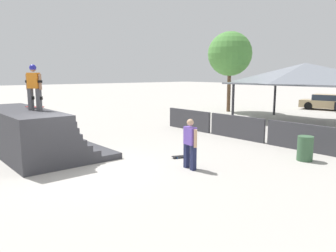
{
  "coord_description": "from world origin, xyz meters",
  "views": [
    {
      "loc": [
        9.39,
        -4.3,
        2.95
      ],
      "look_at": [
        -0.29,
        3.86,
        0.92
      ],
      "focal_mm": 35.0,
      "sensor_mm": 36.0,
      "label": 1
    }
  ],
  "objects_px": {
    "skater_on_deck": "(34,84)",
    "skateboard_on_ground": "(184,156)",
    "tree_beside_pavilion": "(230,54)",
    "bystander_walking": "(190,141)",
    "parked_car_tan": "(327,103)",
    "trash_bin": "(305,148)",
    "skateboard_on_deck": "(35,107)"
  },
  "relations": [
    {
      "from": "tree_beside_pavilion",
      "to": "trash_bin",
      "type": "relative_size",
      "value": 7.21
    },
    {
      "from": "trash_bin",
      "to": "parked_car_tan",
      "type": "relative_size",
      "value": 0.2
    },
    {
      "from": "tree_beside_pavilion",
      "to": "bystander_walking",
      "type": "bearing_deg",
      "value": -54.62
    },
    {
      "from": "skateboard_on_deck",
      "to": "bystander_walking",
      "type": "distance_m",
      "value": 6.07
    },
    {
      "from": "skateboard_on_ground",
      "to": "trash_bin",
      "type": "bearing_deg",
      "value": -25.52
    },
    {
      "from": "skateboard_on_ground",
      "to": "skateboard_on_deck",
      "type": "bearing_deg",
      "value": 152.16
    },
    {
      "from": "skateboard_on_deck",
      "to": "skateboard_on_ground",
      "type": "bearing_deg",
      "value": 20.11
    },
    {
      "from": "skater_on_deck",
      "to": "tree_beside_pavilion",
      "type": "height_order",
      "value": "tree_beside_pavilion"
    },
    {
      "from": "skater_on_deck",
      "to": "skateboard_on_ground",
      "type": "bearing_deg",
      "value": 14.14
    },
    {
      "from": "trash_bin",
      "to": "parked_car_tan",
      "type": "bearing_deg",
      "value": 112.21
    },
    {
      "from": "bystander_walking",
      "to": "skater_on_deck",
      "type": "bearing_deg",
      "value": 40.25
    },
    {
      "from": "tree_beside_pavilion",
      "to": "parked_car_tan",
      "type": "bearing_deg",
      "value": 57.29
    },
    {
      "from": "skater_on_deck",
      "to": "trash_bin",
      "type": "height_order",
      "value": "skater_on_deck"
    },
    {
      "from": "skateboard_on_ground",
      "to": "trash_bin",
      "type": "xyz_separation_m",
      "value": [
        2.97,
        2.9,
        0.37
      ]
    },
    {
      "from": "skateboard_on_ground",
      "to": "parked_car_tan",
      "type": "relative_size",
      "value": 0.19
    },
    {
      "from": "skateboard_on_deck",
      "to": "tree_beside_pavilion",
      "type": "bearing_deg",
      "value": 82.5
    },
    {
      "from": "skater_on_deck",
      "to": "parked_car_tan",
      "type": "distance_m",
      "value": 23.38
    },
    {
      "from": "tree_beside_pavilion",
      "to": "trash_bin",
      "type": "distance_m",
      "value": 15.25
    },
    {
      "from": "skateboard_on_deck",
      "to": "trash_bin",
      "type": "distance_m",
      "value": 9.77
    },
    {
      "from": "skateboard_on_deck",
      "to": "tree_beside_pavilion",
      "type": "distance_m",
      "value": 16.87
    },
    {
      "from": "skateboard_on_deck",
      "to": "tree_beside_pavilion",
      "type": "height_order",
      "value": "tree_beside_pavilion"
    },
    {
      "from": "skater_on_deck",
      "to": "parked_car_tan",
      "type": "height_order",
      "value": "skater_on_deck"
    },
    {
      "from": "trash_bin",
      "to": "parked_car_tan",
      "type": "height_order",
      "value": "parked_car_tan"
    },
    {
      "from": "skateboard_on_deck",
      "to": "tree_beside_pavilion",
      "type": "xyz_separation_m",
      "value": [
        -4.13,
        16.13,
        2.7
      ]
    },
    {
      "from": "bystander_walking",
      "to": "trash_bin",
      "type": "height_order",
      "value": "bystander_walking"
    },
    {
      "from": "tree_beside_pavilion",
      "to": "trash_bin",
      "type": "bearing_deg",
      "value": -40.35
    },
    {
      "from": "skateboard_on_deck",
      "to": "bystander_walking",
      "type": "relative_size",
      "value": 0.52
    },
    {
      "from": "tree_beside_pavilion",
      "to": "skateboard_on_deck",
      "type": "bearing_deg",
      "value": -75.64
    },
    {
      "from": "skateboard_on_ground",
      "to": "skater_on_deck",
      "type": "bearing_deg",
      "value": 158.22
    },
    {
      "from": "skateboard_on_ground",
      "to": "trash_bin",
      "type": "distance_m",
      "value": 4.17
    },
    {
      "from": "skateboard_on_ground",
      "to": "tree_beside_pavilion",
      "type": "height_order",
      "value": "tree_beside_pavilion"
    },
    {
      "from": "bystander_walking",
      "to": "parked_car_tan",
      "type": "relative_size",
      "value": 0.37
    }
  ]
}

